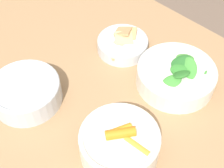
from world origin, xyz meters
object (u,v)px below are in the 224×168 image
object	(u,v)px
bowl_carrots	(120,143)
bowl_greens	(176,75)
bowl_cookies	(123,44)
bowl_beans_hotdog	(26,92)

from	to	relation	value
bowl_carrots	bowl_greens	distance (m)	0.22
bowl_cookies	bowl_carrots	bearing A→B (deg)	133.06
bowl_greens	bowl_cookies	world-z (taller)	bowl_greens
bowl_cookies	bowl_greens	bearing A→B (deg)	-178.87
bowl_greens	bowl_cookies	size ratio (longest dim) A/B	1.39
bowl_beans_hotdog	bowl_carrots	bearing A→B (deg)	-167.56
bowl_carrots	bowl_greens	world-z (taller)	bowl_greens
bowl_greens	bowl_cookies	distance (m)	0.17
bowl_cookies	bowl_beans_hotdog	bearing A→B (deg)	83.21
bowl_greens	bowl_cookies	xyz separation A→B (m)	(0.17, 0.00, -0.01)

